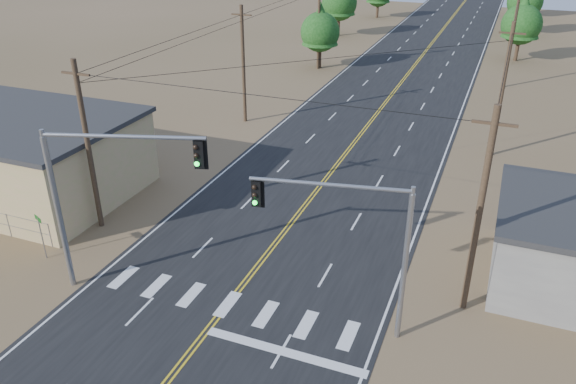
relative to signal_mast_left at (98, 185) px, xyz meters
The scene contains 12 objects.
road 24.17m from the signal_mast_left, 75.37° to the left, with size 15.00×200.00×0.02m, color black.
utility_pole_left_near 6.60m from the signal_mast_left, 133.94° to the left, with size 1.80×0.30×10.00m.
utility_pole_left_mid 25.16m from the signal_mast_left, 100.46° to the left, with size 1.80×0.30×10.00m.
utility_pole_left_far 44.97m from the signal_mast_left, 95.83° to the left, with size 1.80×0.30×10.00m.
utility_pole_right_near 17.11m from the signal_mast_left, 16.08° to the left, with size 1.80×0.30×10.00m.
utility_pole_right_mid 29.70m from the signal_mast_left, 56.40° to the left, with size 1.80×0.30×10.00m.
utility_pole_right_far 47.66m from the signal_mast_left, 69.83° to the left, with size 1.80×0.30×10.00m.
signal_mast_left is the anchor object (origin of this frame).
signal_mast_right 12.11m from the signal_mast_left, ahead, with size 6.53×1.58×7.38m.
street_sign 6.46m from the signal_mast_left, behind, with size 0.70×0.34×2.56m.
tree_left_near 45.43m from the signal_mast_left, 95.71° to the left, with size 4.57×4.57×7.62m.
tree_right_near 60.08m from the signal_mast_left, 73.35° to the left, with size 4.82×4.82×8.03m.
Camera 1 is at (10.62, -10.98, 16.90)m, focal length 35.00 mm.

